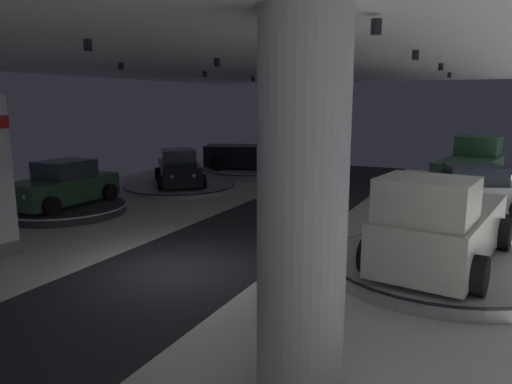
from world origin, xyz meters
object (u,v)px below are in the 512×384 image
(display_platform_mid_left, at_px, (65,209))
(display_platform_far_left, at_px, (180,186))
(display_platform_far_right, at_px, (467,215))
(display_car_far_right, at_px, (470,191))
(display_platform_deep_left, at_px, (251,171))
(visitor_walking_near, at_px, (312,194))
(display_platform_deep_right, at_px, (467,190))
(display_car_mid_left, at_px, (63,185))
(display_car_far_left, at_px, (179,169))
(pickup_truck_deep_right, at_px, (470,167))
(pickup_truck_deep_left, at_px, (256,153))
(pickup_truck_mid_right, at_px, (440,227))
(display_platform_mid_right, at_px, (440,267))
(column_right, at_px, (302,209))

(display_platform_mid_left, relative_size, display_platform_far_left, 0.87)
(display_platform_far_right, xyz_separation_m, display_car_far_right, (0.03, 0.01, 0.90))
(display_platform_deep_left, bearing_deg, visitor_walking_near, -51.78)
(display_platform_deep_right, bearing_deg, display_car_mid_left, -141.02)
(display_car_far_left, relative_size, visitor_walking_near, 2.75)
(pickup_truck_deep_right, distance_m, display_car_far_left, 13.85)
(display_car_far_right, bearing_deg, display_platform_mid_left, -157.80)
(pickup_truck_deep_left, distance_m, display_platform_mid_left, 12.66)
(display_car_mid_left, distance_m, display_car_far_right, 15.13)
(display_platform_deep_left, xyz_separation_m, pickup_truck_mid_right, (11.78, -13.33, 1.11))
(display_platform_deep_right, height_order, display_platform_far_right, display_platform_far_right)
(pickup_truck_deep_left, relative_size, display_car_mid_left, 1.34)
(display_car_mid_left, height_order, pickup_truck_mid_right, pickup_truck_mid_right)
(display_platform_deep_right, xyz_separation_m, display_platform_mid_right, (-0.05, -11.84, 0.04))
(column_right, height_order, pickup_truck_deep_right, column_right)
(display_car_far_right, bearing_deg, display_car_mid_left, -157.90)
(display_platform_deep_left, bearing_deg, pickup_truck_deep_left, 20.63)
(column_right, height_order, pickup_truck_deep_left, column_right)
(pickup_truck_deep_right, xyz_separation_m, display_car_far_left, (-12.85, -5.15, -0.22))
(visitor_walking_near, bearing_deg, pickup_truck_deep_left, 126.65)
(display_car_mid_left, xyz_separation_m, display_car_far_right, (14.02, 5.69, -0.03))
(display_car_mid_left, distance_m, pickup_truck_mid_right, 13.68)
(column_right, relative_size, display_platform_deep_right, 0.97)
(display_platform_deep_left, bearing_deg, pickup_truck_mid_right, -48.52)
(display_platform_deep_right, relative_size, display_car_far_right, 1.25)
(display_platform_deep_left, height_order, visitor_walking_near, visitor_walking_near)
(display_platform_deep_right, height_order, pickup_truck_deep_left, pickup_truck_deep_left)
(column_right, xyz_separation_m, display_platform_mid_left, (-12.24, 6.71, -2.57))
(display_platform_mid_right, xyz_separation_m, visitor_walking_near, (-4.85, 4.15, 0.71))
(display_platform_mid_left, distance_m, display_car_mid_left, 0.91)
(pickup_truck_deep_right, xyz_separation_m, display_platform_far_left, (-12.83, -5.18, -1.09))
(display_car_far_right, bearing_deg, pickup_truck_mid_right, -93.21)
(display_platform_deep_right, bearing_deg, display_platform_mid_left, -140.95)
(display_platform_deep_right, height_order, pickup_truck_deep_right, pickup_truck_deep_right)
(display_platform_far_right, distance_m, display_car_far_right, 0.90)
(pickup_truck_deep_right, distance_m, display_car_mid_left, 17.90)
(display_platform_far_right, bearing_deg, pickup_truck_deep_right, 92.04)
(display_platform_far_right, xyz_separation_m, visitor_walking_near, (-5.15, -2.26, 0.74))
(display_platform_far_left, xyz_separation_m, display_car_far_left, (-0.02, 0.02, 0.87))
(visitor_walking_near, bearing_deg, display_platform_far_left, 160.29)
(display_platform_far_left, bearing_deg, display_platform_mid_left, -98.60)
(pickup_truck_deep_left, height_order, display_platform_far_left, pickup_truck_deep_left)
(column_right, relative_size, display_platform_mid_right, 0.97)
(display_car_mid_left, bearing_deg, display_platform_mid_right, -3.05)
(pickup_truck_mid_right, height_order, display_platform_far_right, pickup_truck_mid_right)
(pickup_truck_deep_left, distance_m, display_platform_mid_right, 17.50)
(column_right, height_order, display_platform_far_left, column_right)
(pickup_truck_deep_right, relative_size, visitor_walking_near, 3.50)
(display_platform_deep_right, relative_size, display_platform_mid_right, 1.00)
(pickup_truck_deep_right, distance_m, display_platform_mid_left, 17.95)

